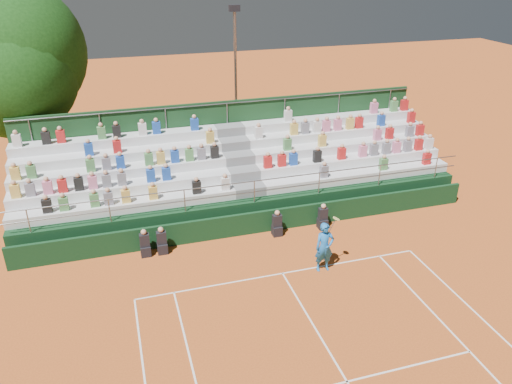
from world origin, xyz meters
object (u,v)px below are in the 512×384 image
object	(u,v)px
floodlight_mast	(236,70)
tree_east	(12,52)
tree_west	(12,75)
tennis_player	(324,247)

from	to	relation	value
floodlight_mast	tree_east	bearing A→B (deg)	-174.86
tree_west	tree_east	xyz separation A→B (m)	(0.08, 0.90, 0.88)
tree_east	floodlight_mast	xyz separation A→B (m)	(11.33, 1.02, -1.74)
tennis_player	tree_east	xyz separation A→B (m)	(-11.23, 12.35, 5.60)
tennis_player	floodlight_mast	distance (m)	13.91
tree_west	floodlight_mast	distance (m)	11.60
tennis_player	floodlight_mast	world-z (taller)	floodlight_mast
tree_west	floodlight_mast	xyz separation A→B (m)	(11.41, 1.92, -0.86)
tree_east	floodlight_mast	size ratio (longest dim) A/B	1.21
floodlight_mast	tennis_player	bearing A→B (deg)	-90.44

